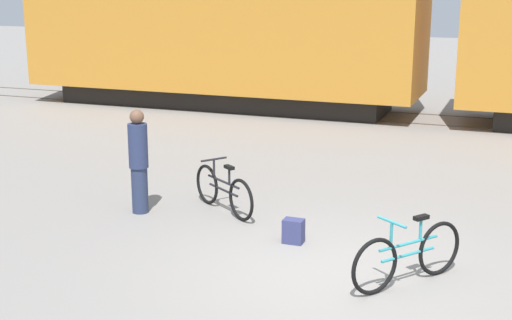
{
  "coord_description": "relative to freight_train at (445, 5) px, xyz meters",
  "views": [
    {
      "loc": [
        2.08,
        -8.02,
        3.51
      ],
      "look_at": [
        -1.35,
        0.98,
        1.1
      ],
      "focal_mm": 50.0,
      "sensor_mm": 36.0,
      "label": 1
    }
  ],
  "objects": [
    {
      "name": "rail_far",
      "position": [
        0.0,
        0.72,
        -2.95
      ],
      "size": [
        35.59,
        0.07,
        0.01
      ],
      "primitive_type": "cube",
      "color": "#4C4238",
      "rests_on": "ground_plane"
    },
    {
      "name": "bicycle_teal",
      "position": [
        0.95,
        -10.8,
        -2.59
      ],
      "size": [
        1.07,
        1.43,
        0.85
      ],
      "color": "black",
      "rests_on": "ground_plane"
    },
    {
      "name": "person_in_navy",
      "position": [
        -3.41,
        -9.53,
        -2.13
      ],
      "size": [
        0.3,
        0.3,
        1.64
      ],
      "rotation": [
        0.0,
        0.0,
        6.03
      ],
      "color": "#283351",
      "rests_on": "ground_plane"
    },
    {
      "name": "freight_train",
      "position": [
        0.0,
        0.0,
        0.0
      ],
      "size": [
        23.59,
        2.95,
        5.61
      ],
      "color": "black",
      "rests_on": "ground_plane"
    },
    {
      "name": "rail_near",
      "position": [
        0.0,
        -0.72,
        -2.95
      ],
      "size": [
        35.59,
        0.07,
        0.01
      ],
      "primitive_type": "cube",
      "color": "#4C4238",
      "rests_on": "ground_plane"
    },
    {
      "name": "bicycle_black",
      "position": [
        -2.2,
        -9.04,
        -2.61
      ],
      "size": [
        1.39,
        1.01,
        0.81
      ],
      "color": "black",
      "rests_on": "ground_plane"
    },
    {
      "name": "ground_plane",
      "position": [
        0.0,
        -10.81,
        -2.96
      ],
      "size": [
        80.0,
        80.0,
        0.0
      ],
      "primitive_type": "plane",
      "color": "gray"
    },
    {
      "name": "backpack",
      "position": [
        -0.75,
        -9.96,
        -2.79
      ],
      "size": [
        0.28,
        0.2,
        0.34
      ],
      "color": "navy",
      "rests_on": "ground_plane"
    }
  ]
}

